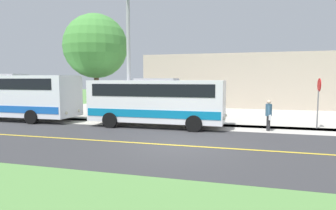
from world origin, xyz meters
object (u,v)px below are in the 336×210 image
object	(u,v)px
stop_sign	(319,94)
street_light_pole	(128,54)
tree_curbside	(96,46)
shuttle_bus_front	(157,100)
transit_bus_rear	(3,95)
pedestrian_with_bags	(269,114)
commercial_building	(239,81)

from	to	relation	value
stop_sign	street_light_pole	xyz separation A→B (m)	(1.22, -11.08, 2.43)
street_light_pole	tree_curbside	bearing A→B (deg)	-125.05
shuttle_bus_front	stop_sign	world-z (taller)	stop_sign
transit_bus_rear	street_light_pole	distance (m)	9.73
pedestrian_with_bags	commercial_building	bearing A→B (deg)	-173.52
transit_bus_rear	shuttle_bus_front	bearing A→B (deg)	90.00
commercial_building	pedestrian_with_bags	bearing A→B (deg)	6.48
shuttle_bus_front	commercial_building	bearing A→B (deg)	165.13
pedestrian_with_bags	street_light_pole	distance (m)	9.04
tree_curbside	commercial_building	distance (m)	17.42
pedestrian_with_bags	stop_sign	distance (m)	3.24
tree_curbside	street_light_pole	bearing A→B (deg)	54.95
stop_sign	commercial_building	xyz separation A→B (m)	(-15.30, -4.64, 0.70)
shuttle_bus_front	stop_sign	size ratio (longest dim) A/B	2.80
street_light_pole	shuttle_bus_front	bearing A→B (deg)	81.32
pedestrian_with_bags	tree_curbside	bearing A→B (deg)	-102.52
transit_bus_rear	pedestrian_with_bags	size ratio (longest dim) A/B	6.62
shuttle_bus_front	pedestrian_with_bags	world-z (taller)	shuttle_bus_front
transit_bus_rear	pedestrian_with_bags	bearing A→B (deg)	90.57
shuttle_bus_front	street_light_pole	world-z (taller)	street_light_pole
pedestrian_with_bags	tree_curbside	world-z (taller)	tree_curbside
street_light_pole	tree_curbside	world-z (taller)	street_light_pole
shuttle_bus_front	street_light_pole	xyz separation A→B (m)	(-0.30, -1.98, 2.80)
pedestrian_with_bags	commercial_building	distance (m)	16.85
stop_sign	shuttle_bus_front	bearing A→B (deg)	-80.49
pedestrian_with_bags	tree_curbside	size ratio (longest dim) A/B	0.22
street_light_pole	tree_curbside	xyz separation A→B (m)	(-2.52, -3.60, 0.83)
transit_bus_rear	tree_curbside	xyz separation A→B (m)	(-2.83, 5.77, 3.47)
stop_sign	street_light_pole	bearing A→B (deg)	-83.70
transit_bus_rear	tree_curbside	bearing A→B (deg)	116.10
stop_sign	commercial_building	distance (m)	16.00
tree_curbside	shuttle_bus_front	bearing A→B (deg)	63.12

